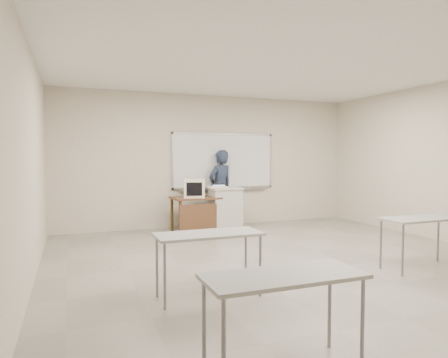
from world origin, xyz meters
name	(u,v)px	position (x,y,z in m)	size (l,w,h in m)	color
floor	(305,271)	(0.00, 0.00, -0.01)	(7.00, 8.00, 0.01)	gray
whiteboard	(224,162)	(0.30, 3.97, 1.48)	(2.48, 0.10, 1.31)	white
student_desks	(375,242)	(0.00, -1.35, 0.67)	(4.40, 2.20, 0.73)	#9B9C97
instructor_desk	(206,207)	(-0.40, 3.19, 0.53)	(1.37, 0.69, 0.75)	brown
podium	(225,209)	(0.05, 3.20, 0.47)	(0.67, 0.49, 0.93)	#BAB8B2
crt_monitor	(194,188)	(-0.65, 3.21, 0.94)	(0.42, 0.47, 0.40)	#EDE5C1
laptop	(219,193)	(0.00, 3.46, 0.81)	(0.33, 0.30, 0.24)	black
mouse	(212,195)	(-0.20, 3.35, 0.77)	(0.09, 0.06, 0.03)	#A1A3A9
keyboard	(218,187)	(-0.10, 3.28, 0.94)	(0.42, 0.14, 0.02)	#EDE5C1
presenter	(221,188)	(0.18, 3.85, 0.87)	(0.64, 0.42, 1.75)	black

